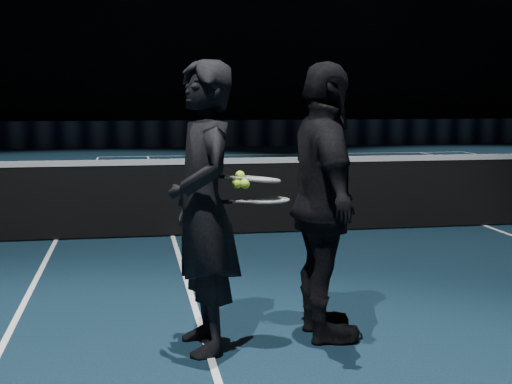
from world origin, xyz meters
The scene contains 11 objects.
floor centered at (0.00, 0.00, 0.00)m, with size 36.00×36.00×0.00m, color black.
wall_back centered at (0.00, 18.00, 5.00)m, with size 30.00×30.00×0.00m, color black.
court_lines centered at (0.00, 0.00, 0.00)m, with size 10.98×23.78×0.01m, color white, non-canonical shape.
net_mesh centered at (0.00, 0.00, 0.45)m, with size 12.80×0.02×0.86m, color black.
net_tape centered at (0.00, 0.00, 0.92)m, with size 12.80×0.03×0.07m, color white.
sponsor_backdrop centered at (0.00, 15.50, 0.45)m, with size 22.00×0.15×0.90m, color black.
player_a centered at (-4.13, -3.97, 0.97)m, with size 0.71×0.46×1.93m, color black.
player_b centered at (-3.28, -3.89, 0.97)m, with size 1.13×0.47×1.93m, color black.
racket_lower centered at (-3.68, -3.93, 1.00)m, with size 0.68×0.22×0.03m, color black, non-canonical shape.
racket_upper centered at (-3.73, -3.89, 1.14)m, with size 0.68×0.22×0.03m, color black, non-canonical shape.
tennis_balls centered at (-3.87, -3.94, 1.13)m, with size 0.12×0.10×0.12m, color #C1DD2E, non-canonical shape.
Camera 1 is at (-4.60, -8.61, 1.70)m, focal length 50.00 mm.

